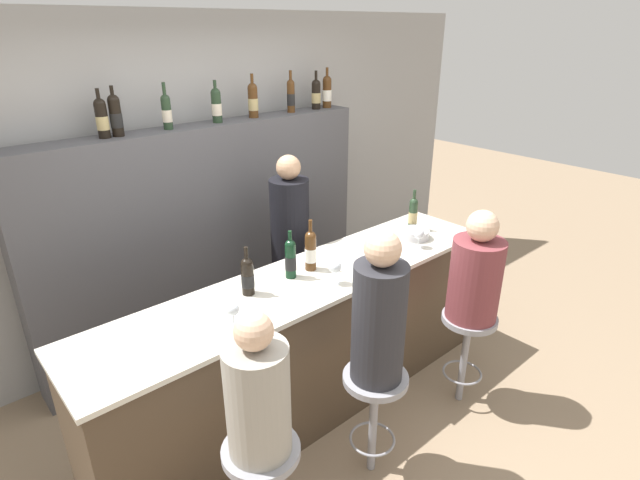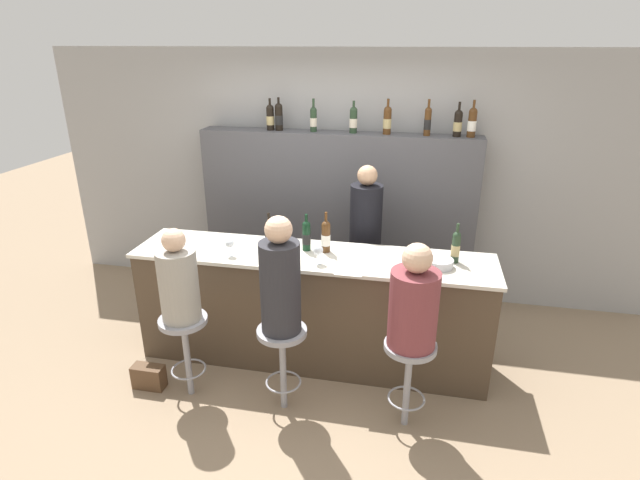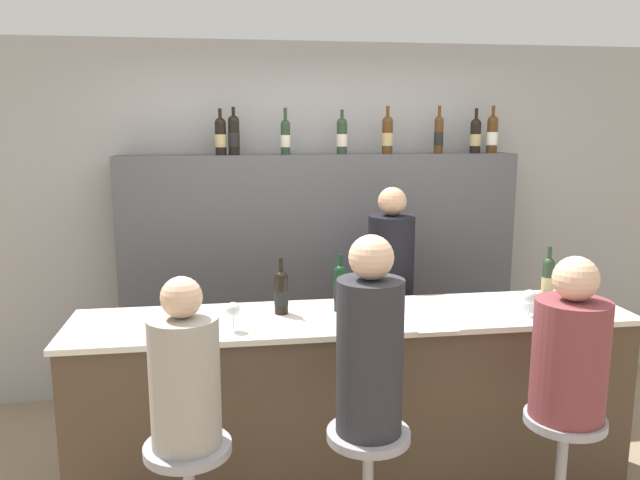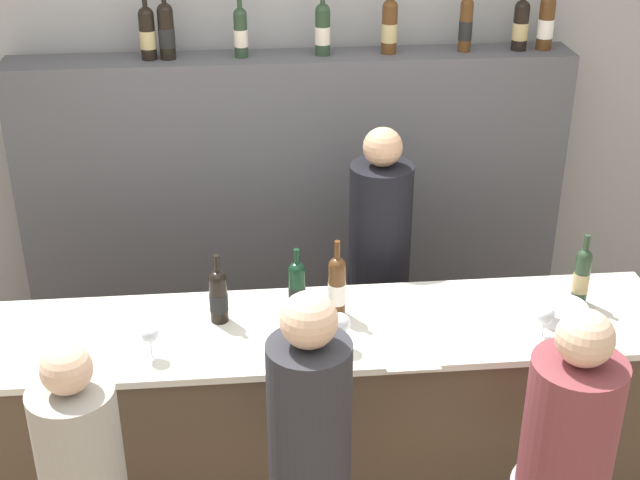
# 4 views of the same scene
# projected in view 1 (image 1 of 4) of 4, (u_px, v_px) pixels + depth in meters

# --- Properties ---
(ground_plane) EXTENTS (16.00, 16.00, 0.00)m
(ground_plane) POSITION_uv_depth(u_px,v_px,m) (337.00, 427.00, 3.36)
(ground_plane) COLOR #8C755B
(wall_back) EXTENTS (6.40, 0.05, 2.60)m
(wall_back) POSITION_uv_depth(u_px,v_px,m) (192.00, 184.00, 4.04)
(wall_back) COLOR #9E9E9E
(wall_back) RESTS_ON ground_plane
(bar_counter) EXTENTS (3.00, 0.64, 1.01)m
(bar_counter) POSITION_uv_depth(u_px,v_px,m) (308.00, 345.00, 3.36)
(bar_counter) COLOR #473828
(bar_counter) RESTS_ON ground_plane
(back_bar_cabinet) EXTENTS (2.81, 0.28, 1.81)m
(back_bar_cabinet) POSITION_uv_depth(u_px,v_px,m) (211.00, 237.00, 4.04)
(back_bar_cabinet) COLOR #4C4C51
(back_bar_cabinet) RESTS_ON ground_plane
(wine_bottle_counter_0) EXTENTS (0.08, 0.08, 0.31)m
(wine_bottle_counter_0) POSITION_uv_depth(u_px,v_px,m) (248.00, 276.00, 2.94)
(wine_bottle_counter_0) COLOR black
(wine_bottle_counter_0) RESTS_ON bar_counter
(wine_bottle_counter_1) EXTENTS (0.07, 0.07, 0.32)m
(wine_bottle_counter_1) POSITION_uv_depth(u_px,v_px,m) (291.00, 258.00, 3.13)
(wine_bottle_counter_1) COLOR black
(wine_bottle_counter_1) RESTS_ON bar_counter
(wine_bottle_counter_2) EXTENTS (0.08, 0.08, 0.35)m
(wine_bottle_counter_2) POSITION_uv_depth(u_px,v_px,m) (311.00, 250.00, 3.23)
(wine_bottle_counter_2) COLOR #4C2D14
(wine_bottle_counter_2) RESTS_ON bar_counter
(wine_bottle_counter_3) EXTENTS (0.07, 0.07, 0.32)m
(wine_bottle_counter_3) POSITION_uv_depth(u_px,v_px,m) (413.00, 214.00, 3.86)
(wine_bottle_counter_3) COLOR #233823
(wine_bottle_counter_3) RESTS_ON bar_counter
(wine_bottle_backbar_0) EXTENTS (0.08, 0.08, 0.31)m
(wine_bottle_backbar_0) POSITION_uv_depth(u_px,v_px,m) (102.00, 118.00, 3.21)
(wine_bottle_backbar_0) COLOR black
(wine_bottle_backbar_0) RESTS_ON back_bar_cabinet
(wine_bottle_backbar_1) EXTENTS (0.08, 0.08, 0.32)m
(wine_bottle_backbar_1) POSITION_uv_depth(u_px,v_px,m) (116.00, 115.00, 3.26)
(wine_bottle_backbar_1) COLOR black
(wine_bottle_backbar_1) RESTS_ON back_bar_cabinet
(wine_bottle_backbar_2) EXTENTS (0.07, 0.07, 0.32)m
(wine_bottle_backbar_2) POSITION_uv_depth(u_px,v_px,m) (167.00, 111.00, 3.48)
(wine_bottle_backbar_2) COLOR #233823
(wine_bottle_backbar_2) RESTS_ON back_bar_cabinet
(wine_bottle_backbar_3) EXTENTS (0.08, 0.08, 0.31)m
(wine_bottle_backbar_3) POSITION_uv_depth(u_px,v_px,m) (216.00, 105.00, 3.72)
(wine_bottle_backbar_3) COLOR #233823
(wine_bottle_backbar_3) RESTS_ON back_bar_cabinet
(wine_bottle_backbar_4) EXTENTS (0.08, 0.08, 0.34)m
(wine_bottle_backbar_4) POSITION_uv_depth(u_px,v_px,m) (253.00, 100.00, 3.92)
(wine_bottle_backbar_4) COLOR #4C2D14
(wine_bottle_backbar_4) RESTS_ON back_bar_cabinet
(wine_bottle_backbar_5) EXTENTS (0.07, 0.07, 0.34)m
(wine_bottle_backbar_5) POSITION_uv_depth(u_px,v_px,m) (291.00, 96.00, 4.15)
(wine_bottle_backbar_5) COLOR #4C2D14
(wine_bottle_backbar_5) RESTS_ON back_bar_cabinet
(wine_bottle_backbar_6) EXTENTS (0.08, 0.08, 0.32)m
(wine_bottle_backbar_6) POSITION_uv_depth(u_px,v_px,m) (316.00, 94.00, 4.32)
(wine_bottle_backbar_6) COLOR black
(wine_bottle_backbar_6) RESTS_ON back_bar_cabinet
(wine_bottle_backbar_7) EXTENTS (0.08, 0.08, 0.34)m
(wine_bottle_backbar_7) POSITION_uv_depth(u_px,v_px,m) (327.00, 91.00, 4.39)
(wine_bottle_backbar_7) COLOR #4C2D14
(wine_bottle_backbar_7) RESTS_ON back_bar_cabinet
(wine_glass_0) EXTENTS (0.07, 0.07, 0.15)m
(wine_glass_0) POSITION_uv_depth(u_px,v_px,m) (233.00, 310.00, 2.61)
(wine_glass_0) COLOR silver
(wine_glass_0) RESTS_ON bar_counter
(wine_glass_1) EXTENTS (0.08, 0.08, 0.16)m
(wine_glass_1) POSITION_uv_depth(u_px,v_px,m) (335.00, 267.00, 3.06)
(wine_glass_1) COLOR silver
(wine_glass_1) RESTS_ON bar_counter
(wine_glass_2) EXTENTS (0.08, 0.08, 0.15)m
(wine_glass_2) POSITION_uv_depth(u_px,v_px,m) (419.00, 234.00, 3.56)
(wine_glass_2) COLOR silver
(wine_glass_2) RESTS_ON bar_counter
(metal_bowl) EXTENTS (0.22, 0.22, 0.07)m
(metal_bowl) POSITION_uv_depth(u_px,v_px,m) (415.00, 234.00, 3.75)
(metal_bowl) COLOR #B7B7BC
(metal_bowl) RESTS_ON bar_counter
(tasting_menu) EXTENTS (0.21, 0.30, 0.00)m
(tasting_menu) POSITION_uv_depth(u_px,v_px,m) (368.00, 272.00, 3.24)
(tasting_menu) COLOR white
(tasting_menu) RESTS_ON bar_counter
(bar_stool_left) EXTENTS (0.37, 0.37, 0.69)m
(bar_stool_left) POSITION_uv_depth(u_px,v_px,m) (262.00, 472.00, 2.36)
(bar_stool_left) COLOR gray
(bar_stool_left) RESTS_ON ground_plane
(guest_seated_left) EXTENTS (0.29, 0.29, 0.72)m
(guest_seated_left) POSITION_uv_depth(u_px,v_px,m) (257.00, 394.00, 2.18)
(guest_seated_left) COLOR gray
(guest_seated_left) RESTS_ON bar_stool_left
(bar_stool_middle) EXTENTS (0.37, 0.37, 0.69)m
(bar_stool_middle) POSITION_uv_depth(u_px,v_px,m) (375.00, 397.00, 2.84)
(bar_stool_middle) COLOR gray
(bar_stool_middle) RESTS_ON ground_plane
(guest_seated_middle) EXTENTS (0.29, 0.29, 0.87)m
(guest_seated_middle) POSITION_uv_depth(u_px,v_px,m) (379.00, 316.00, 2.62)
(guest_seated_middle) COLOR #28282D
(guest_seated_middle) RESTS_ON bar_stool_middle
(bar_stool_right) EXTENTS (0.37, 0.37, 0.69)m
(bar_stool_right) POSITION_uv_depth(u_px,v_px,m) (467.00, 335.00, 3.40)
(bar_stool_right) COLOR gray
(bar_stool_right) RESTS_ON ground_plane
(guest_seated_right) EXTENTS (0.34, 0.34, 0.75)m
(guest_seated_right) POSITION_uv_depth(u_px,v_px,m) (476.00, 274.00, 3.21)
(guest_seated_right) COLOR brown
(guest_seated_right) RESTS_ON bar_stool_right
(bartender) EXTENTS (0.30, 0.30, 1.63)m
(bartender) POSITION_uv_depth(u_px,v_px,m) (291.00, 263.00, 3.93)
(bartender) COLOR black
(bartender) RESTS_ON ground_plane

